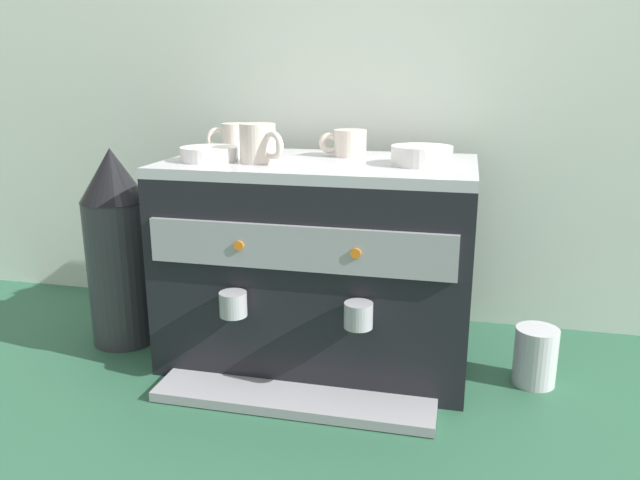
{
  "coord_description": "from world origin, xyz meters",
  "views": [
    {
      "loc": [
        0.31,
        -1.31,
        0.65
      ],
      "look_at": [
        0.0,
        0.0,
        0.28
      ],
      "focal_mm": 34.6,
      "sensor_mm": 36.0,
      "label": 1
    }
  ],
  "objects_px": {
    "ceramic_bowl_0": "(209,154)",
    "milk_pitcher": "(535,356)",
    "ceramic_bowl_1": "(422,156)",
    "coffee_grinder": "(118,247)",
    "espresso_machine": "(320,262)",
    "ceramic_cup_2": "(259,143)",
    "ceramic_cup_0": "(234,138)",
    "ceramic_cup_1": "(348,143)"
  },
  "relations": [
    {
      "from": "ceramic_cup_1",
      "to": "espresso_machine",
      "type": "bearing_deg",
      "value": -119.13
    },
    {
      "from": "espresso_machine",
      "to": "milk_pitcher",
      "type": "height_order",
      "value": "espresso_machine"
    },
    {
      "from": "espresso_machine",
      "to": "ceramic_cup_2",
      "type": "distance_m",
      "value": 0.3
    },
    {
      "from": "ceramic_cup_0",
      "to": "coffee_grinder",
      "type": "distance_m",
      "value": 0.38
    },
    {
      "from": "milk_pitcher",
      "to": "ceramic_cup_0",
      "type": "bearing_deg",
      "value": 170.77
    },
    {
      "from": "ceramic_cup_2",
      "to": "ceramic_bowl_0",
      "type": "bearing_deg",
      "value": 178.84
    },
    {
      "from": "espresso_machine",
      "to": "ceramic_bowl_1",
      "type": "xyz_separation_m",
      "value": [
        0.22,
        -0.01,
        0.25
      ]
    },
    {
      "from": "espresso_machine",
      "to": "ceramic_bowl_1",
      "type": "relative_size",
      "value": 5.28
    },
    {
      "from": "ceramic_cup_2",
      "to": "milk_pitcher",
      "type": "distance_m",
      "value": 0.74
    },
    {
      "from": "ceramic_cup_0",
      "to": "milk_pitcher",
      "type": "distance_m",
      "value": 0.84
    },
    {
      "from": "ceramic_bowl_1",
      "to": "milk_pitcher",
      "type": "relative_size",
      "value": 1.01
    },
    {
      "from": "ceramic_bowl_0",
      "to": "milk_pitcher",
      "type": "bearing_deg",
      "value": 2.04
    },
    {
      "from": "ceramic_bowl_0",
      "to": "coffee_grinder",
      "type": "xyz_separation_m",
      "value": [
        -0.26,
        0.02,
        -0.23
      ]
    },
    {
      "from": "ceramic_cup_0",
      "to": "ceramic_bowl_0",
      "type": "xyz_separation_m",
      "value": [
        -0.01,
        -0.14,
        -0.02
      ]
    },
    {
      "from": "espresso_machine",
      "to": "ceramic_cup_1",
      "type": "height_order",
      "value": "ceramic_cup_1"
    },
    {
      "from": "ceramic_cup_2",
      "to": "coffee_grinder",
      "type": "height_order",
      "value": "ceramic_cup_2"
    },
    {
      "from": "espresso_machine",
      "to": "coffee_grinder",
      "type": "xyz_separation_m",
      "value": [
        -0.49,
        -0.03,
        0.01
      ]
    },
    {
      "from": "ceramic_bowl_0",
      "to": "espresso_machine",
      "type": "bearing_deg",
      "value": 13.62
    },
    {
      "from": "ceramic_bowl_0",
      "to": "ceramic_bowl_1",
      "type": "xyz_separation_m",
      "value": [
        0.45,
        0.04,
        0.0
      ]
    },
    {
      "from": "coffee_grinder",
      "to": "ceramic_bowl_0",
      "type": "bearing_deg",
      "value": -5.29
    },
    {
      "from": "ceramic_cup_0",
      "to": "milk_pitcher",
      "type": "relative_size",
      "value": 0.81
    },
    {
      "from": "ceramic_cup_2",
      "to": "milk_pitcher",
      "type": "xyz_separation_m",
      "value": [
        0.6,
        0.03,
        -0.44
      ]
    },
    {
      "from": "ceramic_cup_2",
      "to": "milk_pitcher",
      "type": "bearing_deg",
      "value": 2.66
    },
    {
      "from": "ceramic_cup_0",
      "to": "ceramic_bowl_1",
      "type": "height_order",
      "value": "ceramic_cup_0"
    },
    {
      "from": "ceramic_cup_1",
      "to": "ceramic_bowl_0",
      "type": "xyz_separation_m",
      "value": [
        -0.28,
        -0.14,
        -0.02
      ]
    },
    {
      "from": "coffee_grinder",
      "to": "ceramic_cup_2",
      "type": "bearing_deg",
      "value": -4.01
    },
    {
      "from": "ceramic_bowl_1",
      "to": "coffee_grinder",
      "type": "xyz_separation_m",
      "value": [
        -0.71,
        -0.02,
        -0.24
      ]
    },
    {
      "from": "ceramic_cup_0",
      "to": "ceramic_bowl_1",
      "type": "bearing_deg",
      "value": -12.1
    },
    {
      "from": "ceramic_cup_2",
      "to": "ceramic_cup_0",
      "type": "bearing_deg",
      "value": 127.65
    },
    {
      "from": "espresso_machine",
      "to": "ceramic_cup_1",
      "type": "distance_m",
      "value": 0.28
    },
    {
      "from": "ceramic_cup_1",
      "to": "ceramic_bowl_1",
      "type": "distance_m",
      "value": 0.2
    },
    {
      "from": "ceramic_cup_0",
      "to": "ceramic_bowl_0",
      "type": "bearing_deg",
      "value": -92.18
    },
    {
      "from": "espresso_machine",
      "to": "ceramic_bowl_0",
      "type": "distance_m",
      "value": 0.34
    },
    {
      "from": "ceramic_bowl_1",
      "to": "milk_pitcher",
      "type": "xyz_separation_m",
      "value": [
        0.26,
        -0.02,
        -0.42
      ]
    },
    {
      "from": "ceramic_cup_0",
      "to": "coffee_grinder",
      "type": "xyz_separation_m",
      "value": [
        -0.26,
        -0.12,
        -0.25
      ]
    },
    {
      "from": "espresso_machine",
      "to": "ceramic_bowl_1",
      "type": "distance_m",
      "value": 0.34
    },
    {
      "from": "ceramic_cup_1",
      "to": "ceramic_bowl_1",
      "type": "xyz_separation_m",
      "value": [
        0.17,
        -0.1,
        -0.01
      ]
    },
    {
      "from": "ceramic_bowl_1",
      "to": "coffee_grinder",
      "type": "relative_size",
      "value": 0.27
    },
    {
      "from": "ceramic_cup_1",
      "to": "ceramic_cup_2",
      "type": "distance_m",
      "value": 0.22
    },
    {
      "from": "ceramic_bowl_1",
      "to": "milk_pitcher",
      "type": "distance_m",
      "value": 0.49
    },
    {
      "from": "ceramic_bowl_0",
      "to": "ceramic_bowl_1",
      "type": "bearing_deg",
      "value": 5.59
    },
    {
      "from": "espresso_machine",
      "to": "ceramic_cup_2",
      "type": "bearing_deg",
      "value": -153.42
    }
  ]
}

